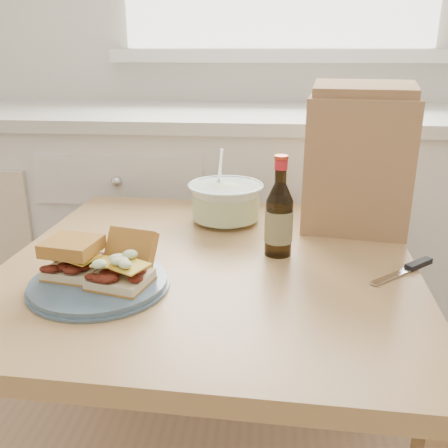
# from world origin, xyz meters

# --- Properties ---
(cabinet_run) EXTENTS (2.50, 0.64, 0.94)m
(cabinet_run) POSITION_xyz_m (-0.00, 1.70, 0.47)
(cabinet_run) COLOR white
(cabinet_run) RESTS_ON ground
(dining_table) EXTENTS (0.90, 0.90, 0.72)m
(dining_table) POSITION_xyz_m (-0.14, 0.86, 0.62)
(dining_table) COLOR #AD8151
(dining_table) RESTS_ON ground
(plate) EXTENTS (0.26, 0.26, 0.02)m
(plate) POSITION_xyz_m (-0.33, 0.72, 0.73)
(plate) COLOR #475F72
(plate) RESTS_ON dining_table
(sandwich_left) EXTENTS (0.11, 0.10, 0.07)m
(sandwich_left) POSITION_xyz_m (-0.39, 0.73, 0.78)
(sandwich_left) COLOR beige
(sandwich_left) RESTS_ON plate
(sandwich_right) EXTENTS (0.12, 0.16, 0.09)m
(sandwich_right) POSITION_xyz_m (-0.28, 0.72, 0.77)
(sandwich_right) COLOR beige
(sandwich_right) RESTS_ON plate
(coleslaw_bowl) EXTENTS (0.20, 0.20, 0.19)m
(coleslaw_bowl) POSITION_xyz_m (-0.13, 1.12, 0.77)
(coleslaw_bowl) COLOR silver
(coleslaw_bowl) RESTS_ON dining_table
(beer_bottle) EXTENTS (0.06, 0.06, 0.22)m
(beer_bottle) POSITION_xyz_m (0.01, 0.91, 0.81)
(beer_bottle) COLOR black
(beer_bottle) RESTS_ON dining_table
(knife) EXTENTS (0.15, 0.14, 0.01)m
(knife) POSITION_xyz_m (0.28, 0.85, 0.73)
(knife) COLOR silver
(knife) RESTS_ON dining_table
(paper_bag) EXTENTS (0.27, 0.20, 0.32)m
(paper_bag) POSITION_xyz_m (0.20, 1.09, 0.88)
(paper_bag) COLOR #AC7E53
(paper_bag) RESTS_ON dining_table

